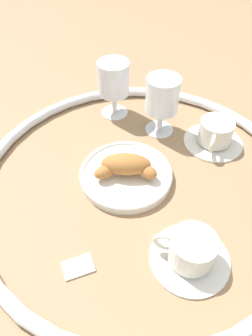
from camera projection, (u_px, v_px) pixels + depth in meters
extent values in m
plane|color=#997551|center=(139.00, 183.00, 0.64)|extent=(2.20, 2.20, 0.00)
torus|color=silver|center=(139.00, 179.00, 0.64)|extent=(0.66, 0.66, 0.02)
cylinder|color=silver|center=(126.00, 175.00, 0.65)|extent=(0.19, 0.19, 0.02)
torus|color=silver|center=(126.00, 173.00, 0.64)|extent=(0.19, 0.19, 0.01)
ellipsoid|color=#AD6B33|center=(126.00, 164.00, 0.62)|extent=(0.10, 0.05, 0.04)
ellipsoid|color=#AD6B33|center=(104.00, 171.00, 0.62)|extent=(0.05, 0.05, 0.03)
ellipsoid|color=#AD6B33|center=(147.00, 172.00, 0.62)|extent=(0.05, 0.05, 0.03)
cylinder|color=silver|center=(190.00, 258.00, 0.52)|extent=(0.14, 0.14, 0.01)
cylinder|color=silver|center=(192.00, 249.00, 0.50)|extent=(0.08, 0.08, 0.05)
cylinder|color=#937A60|center=(195.00, 242.00, 0.48)|extent=(0.07, 0.07, 0.01)
torus|color=silver|center=(165.00, 242.00, 0.51)|extent=(0.04, 0.02, 0.04)
cylinder|color=silver|center=(213.00, 141.00, 0.73)|extent=(0.14, 0.14, 0.01)
cylinder|color=silver|center=(216.00, 131.00, 0.70)|extent=(0.08, 0.08, 0.05)
cylinder|color=#937A60|center=(218.00, 124.00, 0.69)|extent=(0.07, 0.07, 0.01)
torus|color=silver|center=(213.00, 143.00, 0.67)|extent=(0.02, 0.04, 0.04)
cylinder|color=white|center=(159.00, 129.00, 0.76)|extent=(0.07, 0.07, 0.01)
cylinder|color=white|center=(160.00, 119.00, 0.74)|extent=(0.01, 0.01, 0.05)
cylinder|color=white|center=(163.00, 95.00, 0.69)|extent=(0.08, 0.08, 0.08)
cylinder|color=#E0CC4C|center=(162.00, 100.00, 0.70)|extent=(0.07, 0.07, 0.05)
cylinder|color=white|center=(115.00, 112.00, 0.81)|extent=(0.07, 0.07, 0.01)
cylinder|color=white|center=(114.00, 102.00, 0.79)|extent=(0.01, 0.01, 0.05)
cylinder|color=white|center=(113.00, 78.00, 0.74)|extent=(0.08, 0.08, 0.08)
cylinder|color=#E0CC4C|center=(114.00, 81.00, 0.74)|extent=(0.07, 0.07, 0.06)
cube|color=white|center=(78.00, 266.00, 0.51)|extent=(0.06, 0.05, 0.01)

